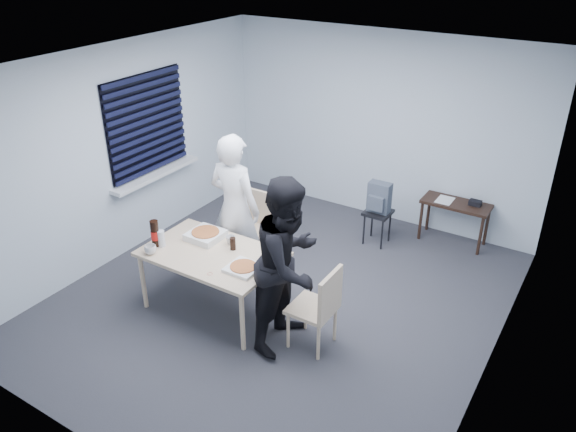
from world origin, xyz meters
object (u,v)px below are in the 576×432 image
Objects in this scene: side_table at (456,208)px; mug_b at (231,240)px; chair_right at (320,304)px; soda_bottle at (155,234)px; mug_a at (150,250)px; stool at (378,219)px; chair_far at (254,221)px; backpack at (379,198)px; person_white at (235,208)px; dining_table at (213,257)px; person_black at (289,264)px.

mug_b is (-1.69, -2.55, 0.25)m from side_table.
soda_bottle is (-1.87, -0.24, 0.33)m from chair_right.
chair_right reaches higher than mug_a.
stool is at bearing 99.45° from chair_right.
soda_bottle is at bearing -145.46° from mug_b.
chair_far is at bearing -135.09° from stool.
backpack reaches higher than mug_a.
person_white is at bearing -139.77° from backpack.
chair_far is 2.22× the size of backpack.
backpack is at bearing 61.02° from mug_a.
side_table is at bearing 56.47° from mug_b.
mug_a is (-0.53, -0.36, 0.11)m from dining_table.
stool is 3.76× the size of mug_a.
person_black is (-0.32, -0.04, 0.37)m from chair_right.
person_white reaches higher than chair_right.
soda_bottle is (-1.50, -2.44, 0.19)m from backpack.
stool is 1.56× the size of soda_bottle.
mug_b is (0.58, 0.60, -0.00)m from mug_a.
person_white reaches higher than dining_table.
stool is 2.91m from soda_bottle.
person_white is 4.42× the size of backpack.
stool is at bearing 1.12° from person_black.
chair_right is 0.50× the size of person_white.
chair_far is 1.03× the size of side_table.
person_white reaches higher than mug_a.
side_table is at bearing -132.30° from person_white.
soda_bottle reaches higher than chair_far.
dining_table is at bearing 106.21° from person_white.
mug_a is at bearing -100.90° from chair_far.
mug_b reaches higher than dining_table.
chair_right is 2.22× the size of backpack.
soda_bottle is (-1.55, -0.19, -0.04)m from person_black.
dining_table is 0.66m from soda_bottle.
backpack is at bearing -146.04° from side_table.
chair_right is 1.26m from mug_b.
backpack is at bearing 58.31° from soda_bottle.
side_table is 7.01× the size of mug_a.
chair_right is at bearing -95.17° from backpack.
soda_bottle is at bearing -127.98° from side_table.
soda_bottle is (-0.60, -0.20, 0.20)m from dining_table.
dining_table is at bearing 89.48° from person_black.
soda_bottle is at bearing -105.06° from chair_far.
chair_far is at bearing 79.10° from mug_a.
mug_b is 0.80m from soda_bottle.
stool is (1.10, 1.58, -0.53)m from person_white.
backpack is at bearing 99.50° from chair_right.
dining_table is at bearing -112.00° from stool.
chair_far is 1.50m from mug_a.
stool is (-0.84, -0.55, -0.14)m from side_table.
dining_table is 0.98m from person_black.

